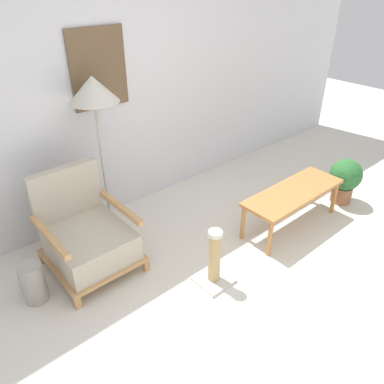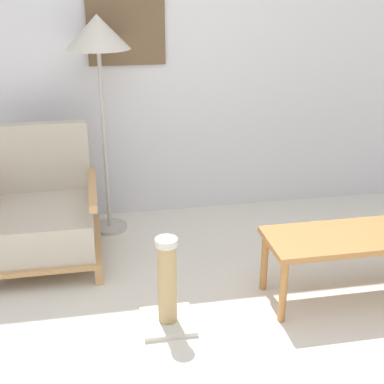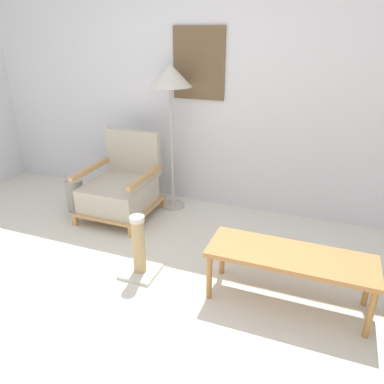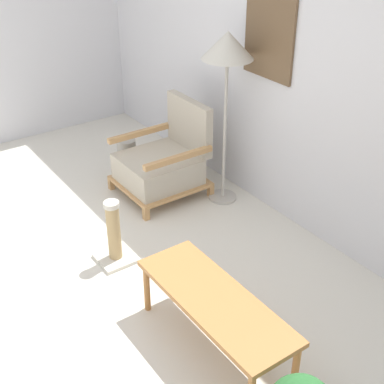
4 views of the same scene
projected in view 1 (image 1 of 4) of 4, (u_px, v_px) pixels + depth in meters
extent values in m
plane|color=silver|center=(261.00, 317.00, 2.93)|extent=(14.00, 14.00, 0.00)
cube|color=silver|center=(105.00, 88.00, 3.60)|extent=(8.00, 0.06, 2.70)
cube|color=brown|center=(99.00, 69.00, 3.43)|extent=(0.56, 0.02, 0.72)
cube|color=tan|center=(77.00, 302.00, 2.98)|extent=(0.05, 0.05, 0.11)
cube|color=tan|center=(146.00, 265.00, 3.35)|extent=(0.05, 0.05, 0.11)
cube|color=tan|center=(42.00, 257.00, 3.45)|extent=(0.05, 0.05, 0.11)
cube|color=tan|center=(106.00, 229.00, 3.82)|extent=(0.05, 0.05, 0.11)
cube|color=tan|center=(92.00, 255.00, 3.36)|extent=(0.71, 0.76, 0.03)
cube|color=#BCB29E|center=(91.00, 244.00, 3.28)|extent=(0.63, 0.66, 0.25)
cube|color=#BCB29E|center=(66.00, 192.00, 3.33)|extent=(0.63, 0.08, 0.49)
cube|color=tan|center=(49.00, 236.00, 2.98)|extent=(0.05, 0.70, 0.05)
cube|color=tan|center=(120.00, 207.00, 3.35)|extent=(0.05, 0.70, 0.05)
cylinder|color=#B7B2A8|center=(112.00, 226.00, 3.94)|extent=(0.26, 0.26, 0.03)
cylinder|color=#B7B2A8|center=(104.00, 169.00, 3.59)|extent=(0.03, 0.03, 1.32)
cone|color=beige|center=(93.00, 89.00, 3.20)|extent=(0.44, 0.44, 0.23)
cube|color=#B2753D|center=(294.00, 192.00, 3.78)|extent=(1.18, 0.42, 0.04)
cylinder|color=#B2753D|center=(270.00, 239.00, 3.47)|extent=(0.04, 0.04, 0.38)
cylinder|color=#B2753D|center=(334.00, 198.00, 4.08)|extent=(0.04, 0.04, 0.38)
cylinder|color=#B2753D|center=(243.00, 223.00, 3.68)|extent=(0.04, 0.04, 0.38)
cylinder|color=#B2753D|center=(308.00, 186.00, 4.30)|extent=(0.04, 0.04, 0.38)
cylinder|color=#9E998E|center=(33.00, 283.00, 2.99)|extent=(0.19, 0.19, 0.36)
cylinder|color=#935B3D|center=(341.00, 194.00, 4.34)|extent=(0.23, 0.23, 0.19)
sphere|color=#2D6B33|center=(346.00, 175.00, 4.21)|extent=(0.36, 0.36, 0.36)
cube|color=beige|center=(213.00, 279.00, 3.26)|extent=(0.29, 0.29, 0.03)
cylinder|color=tan|center=(214.00, 258.00, 3.13)|extent=(0.10, 0.10, 0.47)
cylinder|color=beige|center=(215.00, 234.00, 3.00)|extent=(0.12, 0.12, 0.04)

